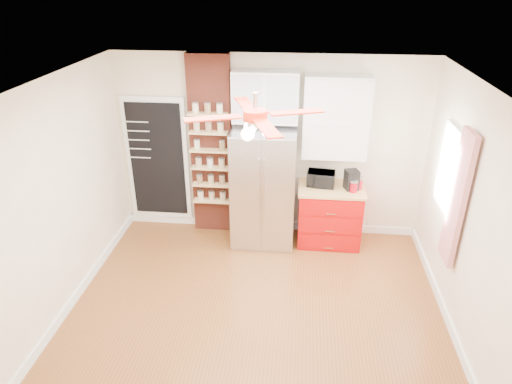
# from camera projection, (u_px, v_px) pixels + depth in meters

# --- Properties ---
(floor) EXTENTS (4.50, 4.50, 0.00)m
(floor) POSITION_uv_depth(u_px,v_px,m) (256.00, 311.00, 5.49)
(floor) COLOR brown
(floor) RESTS_ON ground
(ceiling) EXTENTS (4.50, 4.50, 0.00)m
(ceiling) POSITION_uv_depth(u_px,v_px,m) (255.00, 87.00, 4.30)
(ceiling) COLOR white
(ceiling) RESTS_ON wall_back
(wall_back) EXTENTS (4.50, 0.02, 2.70)m
(wall_back) POSITION_uv_depth(u_px,v_px,m) (269.00, 148.00, 6.68)
(wall_back) COLOR #FAECC9
(wall_back) RESTS_ON floor
(wall_front) EXTENTS (4.50, 0.02, 2.70)m
(wall_front) POSITION_uv_depth(u_px,v_px,m) (225.00, 353.00, 3.11)
(wall_front) COLOR #FAECC9
(wall_front) RESTS_ON floor
(wall_left) EXTENTS (0.02, 4.00, 2.70)m
(wall_left) POSITION_uv_depth(u_px,v_px,m) (56.00, 203.00, 5.10)
(wall_left) COLOR #FAECC9
(wall_left) RESTS_ON floor
(wall_right) EXTENTS (0.02, 4.00, 2.70)m
(wall_right) POSITION_uv_depth(u_px,v_px,m) (473.00, 223.00, 4.69)
(wall_right) COLOR #FAECC9
(wall_right) RESTS_ON floor
(chalkboard) EXTENTS (0.95, 0.05, 1.95)m
(chalkboard) POSITION_uv_depth(u_px,v_px,m) (158.00, 160.00, 6.92)
(chalkboard) COLOR white
(chalkboard) RESTS_ON wall_back
(brick_pillar) EXTENTS (0.60, 0.16, 2.70)m
(brick_pillar) POSITION_uv_depth(u_px,v_px,m) (211.00, 147.00, 6.69)
(brick_pillar) COLOR maroon
(brick_pillar) RESTS_ON floor
(fridge) EXTENTS (0.90, 0.70, 1.75)m
(fridge) POSITION_uv_depth(u_px,v_px,m) (264.00, 187.00, 6.57)
(fridge) COLOR silver
(fridge) RESTS_ON floor
(upper_glass_cabinet) EXTENTS (0.90, 0.35, 0.70)m
(upper_glass_cabinet) POSITION_uv_depth(u_px,v_px,m) (266.00, 97.00, 6.18)
(upper_glass_cabinet) COLOR white
(upper_glass_cabinet) RESTS_ON wall_back
(red_cabinet) EXTENTS (0.94, 0.64, 0.90)m
(red_cabinet) POSITION_uv_depth(u_px,v_px,m) (329.00, 215.00, 6.71)
(red_cabinet) COLOR #AE0808
(red_cabinet) RESTS_ON floor
(upper_shelf_unit) EXTENTS (0.90, 0.30, 1.15)m
(upper_shelf_unit) POSITION_uv_depth(u_px,v_px,m) (336.00, 118.00, 6.23)
(upper_shelf_unit) COLOR white
(upper_shelf_unit) RESTS_ON wall_back
(window) EXTENTS (0.04, 0.75, 1.05)m
(window) POSITION_uv_depth(u_px,v_px,m) (450.00, 171.00, 5.41)
(window) COLOR white
(window) RESTS_ON wall_right
(curtain) EXTENTS (0.06, 0.40, 1.55)m
(curtain) POSITION_uv_depth(u_px,v_px,m) (457.00, 199.00, 4.97)
(curtain) COLOR red
(curtain) RESTS_ON wall_right
(ceiling_fan) EXTENTS (1.40, 1.40, 0.44)m
(ceiling_fan) POSITION_uv_depth(u_px,v_px,m) (255.00, 116.00, 4.42)
(ceiling_fan) COLOR silver
(ceiling_fan) RESTS_ON ceiling
(toaster_oven) EXTENTS (0.41, 0.30, 0.21)m
(toaster_oven) POSITION_uv_depth(u_px,v_px,m) (321.00, 179.00, 6.52)
(toaster_oven) COLOR black
(toaster_oven) RESTS_ON red_cabinet
(coffee_maker) EXTENTS (0.22, 0.22, 0.28)m
(coffee_maker) POSITION_uv_depth(u_px,v_px,m) (351.00, 180.00, 6.41)
(coffee_maker) COLOR black
(coffee_maker) RESTS_ON red_cabinet
(canister_left) EXTENTS (0.14, 0.14, 0.15)m
(canister_left) POSITION_uv_depth(u_px,v_px,m) (354.00, 187.00, 6.35)
(canister_left) COLOR #A40916
(canister_left) RESTS_ON red_cabinet
(canister_right) EXTENTS (0.14, 0.14, 0.15)m
(canister_right) POSITION_uv_depth(u_px,v_px,m) (358.00, 184.00, 6.43)
(canister_right) COLOR #B80A20
(canister_right) RESTS_ON red_cabinet
(pantry_jar_oats) EXTENTS (0.11, 0.11, 0.13)m
(pantry_jar_oats) POSITION_uv_depth(u_px,v_px,m) (197.00, 144.00, 6.56)
(pantry_jar_oats) COLOR beige
(pantry_jar_oats) RESTS_ON brick_pillar
(pantry_jar_beans) EXTENTS (0.11, 0.11, 0.14)m
(pantry_jar_beans) POSITION_uv_depth(u_px,v_px,m) (222.00, 146.00, 6.49)
(pantry_jar_beans) COLOR olive
(pantry_jar_beans) RESTS_ON brick_pillar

